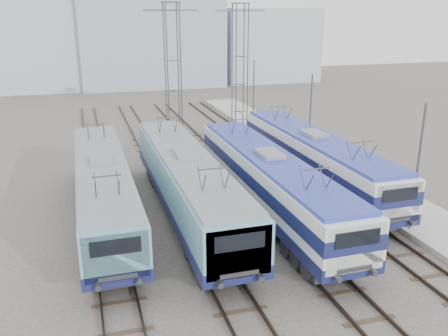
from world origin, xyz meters
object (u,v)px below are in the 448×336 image
(mast_mid, at_px, (310,122))
(locomotive_center_right, at_px, (270,180))
(locomotive_far_left, at_px, (103,187))
(locomotive_far_right, at_px, (314,156))
(mast_front, at_px, (417,171))
(catenary_tower_east, at_px, (240,66))
(locomotive_center_left, at_px, (187,181))
(catenary_tower_west, at_px, (173,71))
(mast_rear, at_px, (253,96))

(mast_mid, bearing_deg, locomotive_center_right, -128.77)
(locomotive_far_left, xyz_separation_m, locomotive_far_right, (13.50, 1.59, 0.11))
(locomotive_far_left, height_order, mast_front, mast_front)
(locomotive_far_left, distance_m, mast_front, 16.53)
(catenary_tower_east, bearing_deg, mast_mid, -78.14)
(locomotive_center_left, distance_m, locomotive_center_right, 4.63)
(locomotive_center_left, relative_size, catenary_tower_west, 1.54)
(catenary_tower_east, height_order, mast_mid, catenary_tower_east)
(locomotive_far_left, distance_m, locomotive_center_left, 4.57)
(catenary_tower_east, bearing_deg, locomotive_far_left, -129.60)
(locomotive_center_right, height_order, catenary_tower_east, catenary_tower_east)
(mast_front, bearing_deg, locomotive_far_right, 103.73)
(locomotive_center_right, relative_size, mast_mid, 2.57)
(locomotive_center_right, distance_m, mast_rear, 20.93)
(mast_front, height_order, mast_mid, same)
(locomotive_center_left, xyz_separation_m, mast_rear, (10.85, 18.80, 1.20))
(catenary_tower_west, xyz_separation_m, catenary_tower_east, (6.50, 2.00, 0.00))
(mast_front, xyz_separation_m, mast_rear, (0.00, 24.00, 0.00))
(locomotive_center_right, height_order, mast_mid, mast_mid)
(mast_mid, bearing_deg, locomotive_center_left, -147.92)
(locomotive_far_left, height_order, catenary_tower_east, catenary_tower_east)
(locomotive_far_left, bearing_deg, mast_front, -21.29)
(locomotive_center_right, distance_m, catenary_tower_east, 18.91)
(catenary_tower_east, height_order, mast_front, catenary_tower_east)
(locomotive_far_right, distance_m, catenary_tower_east, 15.07)
(locomotive_far_left, height_order, mast_mid, mast_mid)
(locomotive_center_left, bearing_deg, catenary_tower_east, 62.49)
(locomotive_far_left, xyz_separation_m, catenary_tower_west, (6.75, 14.02, 4.46))
(mast_front, bearing_deg, locomotive_far_left, 158.71)
(catenary_tower_west, bearing_deg, catenary_tower_east, 17.10)
(locomotive_far_left, relative_size, mast_mid, 2.50)
(locomotive_far_left, bearing_deg, locomotive_center_left, -9.87)
(catenary_tower_west, bearing_deg, mast_mid, -42.93)
(catenary_tower_east, distance_m, mast_front, 22.32)
(locomotive_center_right, height_order, catenary_tower_west, catenary_tower_west)
(locomotive_center_left, height_order, catenary_tower_west, catenary_tower_west)
(mast_rear, bearing_deg, locomotive_center_right, -107.69)
(locomotive_center_right, bearing_deg, mast_mid, 51.23)
(locomotive_center_left, distance_m, locomotive_far_right, 9.31)
(locomotive_center_right, xyz_separation_m, mast_front, (6.35, -4.09, 1.20))
(locomotive_center_left, distance_m, catenary_tower_west, 15.59)
(locomotive_far_right, xyz_separation_m, mast_front, (1.85, -7.57, 1.21))
(mast_mid, height_order, mast_rear, same)
(locomotive_far_left, distance_m, mast_mid, 16.54)
(locomotive_center_left, relative_size, locomotive_far_right, 1.03)
(catenary_tower_east, relative_size, mast_rear, 1.71)
(locomotive_far_right, bearing_deg, mast_mid, 67.33)
(locomotive_far_left, distance_m, locomotive_center_right, 9.20)
(catenary_tower_west, height_order, mast_mid, catenary_tower_west)
(locomotive_far_left, relative_size, catenary_tower_west, 1.46)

